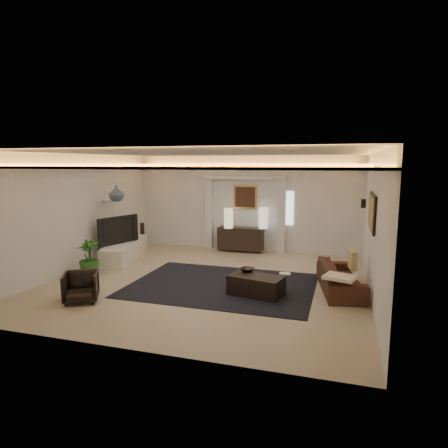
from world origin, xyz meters
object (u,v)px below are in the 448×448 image
(armchair, at_px, (81,287))
(sofa, at_px, (340,278))
(coffee_table, at_px, (256,285))
(console, at_px, (241,239))

(armchair, bearing_deg, sofa, -5.07)
(coffee_table, bearing_deg, sofa, 38.70)
(sofa, relative_size, coffee_table, 1.82)
(armchair, bearing_deg, coffee_table, -6.01)
(console, bearing_deg, armchair, -110.67)
(sofa, height_order, armchair, armchair)
(coffee_table, height_order, armchair, armchair)
(sofa, bearing_deg, armchair, 103.79)
(sofa, xyz_separation_m, coffee_table, (-1.64, -0.80, -0.08))
(console, relative_size, armchair, 2.13)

